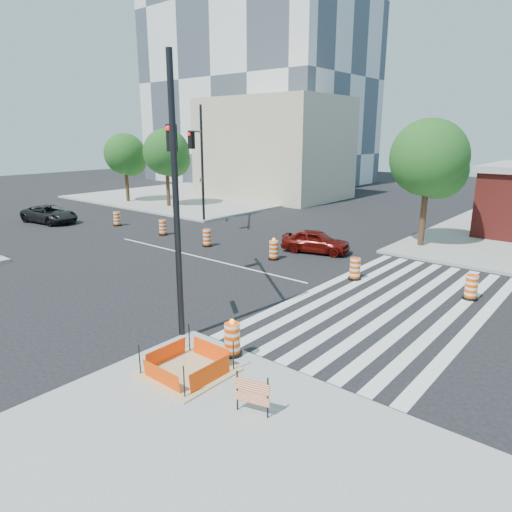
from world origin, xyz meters
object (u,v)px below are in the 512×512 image
at_px(dark_suv, 49,214).
at_px(signal_pole_nw, 199,154).
at_px(signal_pole_se, 174,170).
at_px(red_coupe, 316,241).

relative_size(dark_suv, signal_pole_nw, 0.56).
bearing_deg(signal_pole_se, dark_suv, 24.37).
height_order(dark_suv, signal_pole_se, signal_pole_se).
bearing_deg(red_coupe, signal_pole_se, 170.35).
relative_size(red_coupe, signal_pole_se, 0.44).
distance_m(red_coupe, signal_pole_nw, 11.49).
bearing_deg(signal_pole_nw, signal_pole_se, 4.20).
bearing_deg(dark_suv, signal_pole_nw, -65.11).
height_order(red_coupe, signal_pole_se, signal_pole_se).
bearing_deg(signal_pole_se, red_coupe, -43.68).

